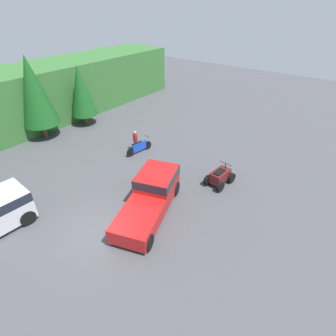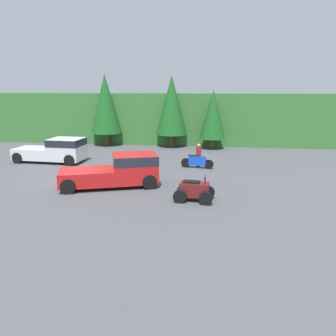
# 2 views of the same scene
# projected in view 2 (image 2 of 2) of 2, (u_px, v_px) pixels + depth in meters

# --- Properties ---
(ground_plane) EXTENTS (80.00, 80.00, 0.00)m
(ground_plane) POSITION_uv_depth(u_px,v_px,m) (78.00, 180.00, 20.44)
(ground_plane) COLOR #4C4C51
(hillside_backdrop) EXTENTS (44.00, 6.00, 5.07)m
(hillside_backdrop) POSITION_uv_depth(u_px,v_px,m) (135.00, 117.00, 35.24)
(hillside_backdrop) COLOR #387033
(hillside_backdrop) RESTS_ON ground_plane
(tree_left) EXTENTS (3.04, 3.04, 6.91)m
(tree_left) POSITION_uv_depth(u_px,v_px,m) (106.00, 104.00, 31.83)
(tree_left) COLOR brown
(tree_left) RESTS_ON ground_plane
(tree_mid_left) EXTENTS (2.98, 2.98, 6.77)m
(tree_mid_left) POSITION_uv_depth(u_px,v_px,m) (172.00, 105.00, 31.05)
(tree_mid_left) COLOR brown
(tree_mid_left) RESTS_ON ground_plane
(tree_mid_right) EXTENTS (2.39, 2.39, 5.43)m
(tree_mid_right) POSITION_uv_depth(u_px,v_px,m) (213.00, 115.00, 30.14)
(tree_mid_right) COLOR brown
(tree_mid_right) RESTS_ON ground_plane
(pickup_truck_red) EXTENTS (5.92, 3.73, 1.87)m
(pickup_truck_red) POSITION_uv_depth(u_px,v_px,m) (119.00, 170.00, 19.04)
(pickup_truck_red) COLOR red
(pickup_truck_red) RESTS_ON ground_plane
(pickup_truck_second) EXTENTS (5.48, 2.45, 1.87)m
(pickup_truck_second) POSITION_uv_depth(u_px,v_px,m) (56.00, 150.00, 25.14)
(pickup_truck_second) COLOR silver
(pickup_truck_second) RESTS_ON ground_plane
(dirt_bike) EXTENTS (2.34, 0.68, 1.15)m
(dirt_bike) POSITION_uv_depth(u_px,v_px,m) (197.00, 162.00, 23.36)
(dirt_bike) COLOR black
(dirt_bike) RESTS_ON ground_plane
(quad_atv) EXTENTS (2.09, 1.42, 1.32)m
(quad_atv) POSITION_uv_depth(u_px,v_px,m) (194.00, 191.00, 16.65)
(quad_atv) COLOR black
(quad_atv) RESTS_ON ground_plane
(rider_person) EXTENTS (0.45, 0.45, 1.70)m
(rider_person) POSITION_uv_depth(u_px,v_px,m) (199.00, 154.00, 23.68)
(rider_person) COLOR navy
(rider_person) RESTS_ON ground_plane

